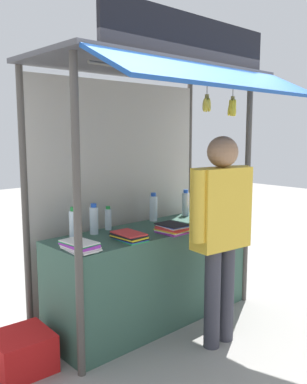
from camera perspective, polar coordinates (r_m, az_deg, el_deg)
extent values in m
plane|color=gray|center=(4.26, 0.00, -16.97)|extent=(20.00, 20.00, 0.00)
cube|color=#385B4C|center=(4.09, 0.00, -11.21)|extent=(2.08, 0.65, 0.91)
cylinder|color=#4C4742|center=(3.03, -10.35, -4.03)|extent=(0.06, 0.06, 2.36)
cylinder|color=#4C4742|center=(4.49, 12.67, -0.11)|extent=(0.06, 0.06, 2.36)
cylinder|color=#4C4742|center=(3.74, -17.19, -1.93)|extent=(0.06, 0.06, 2.36)
cylinder|color=#4C4742|center=(4.99, 4.86, 0.90)|extent=(0.06, 0.06, 2.36)
cube|color=#B7B2A8|center=(4.29, -4.55, -0.65)|extent=(2.04, 0.04, 2.31)
cube|color=#3F3F44|center=(3.89, 0.13, 16.58)|extent=(2.28, 1.02, 0.04)
cube|color=#194799|center=(3.36, 9.36, 15.45)|extent=(2.24, 0.51, 0.26)
cube|color=black|center=(3.61, 5.48, 20.36)|extent=(1.88, 0.04, 0.35)
cylinder|color=#59544C|center=(3.59, 4.79, 15.64)|extent=(1.98, 0.02, 0.02)
cylinder|color=silver|center=(3.76, -8.17, -3.90)|extent=(0.08, 0.08, 0.25)
cylinder|color=blue|center=(3.74, -8.21, -1.81)|extent=(0.05, 0.05, 0.03)
cylinder|color=silver|center=(4.27, -0.01, -2.28)|extent=(0.08, 0.08, 0.26)
cylinder|color=blue|center=(4.25, -0.01, -0.34)|extent=(0.05, 0.05, 0.04)
cylinder|color=silver|center=(4.56, 4.42, -1.67)|extent=(0.08, 0.08, 0.25)
cylinder|color=blue|center=(4.54, 4.44, 0.10)|extent=(0.05, 0.05, 0.03)
cylinder|color=silver|center=(3.63, -10.90, -4.44)|extent=(0.08, 0.08, 0.24)
cylinder|color=#198C33|center=(3.61, -10.96, -2.31)|extent=(0.05, 0.05, 0.03)
cylinder|color=silver|center=(3.92, -6.24, -3.74)|extent=(0.06, 0.06, 0.20)
cylinder|color=#198C33|center=(3.90, -6.26, -2.14)|extent=(0.04, 0.04, 0.03)
cube|color=purple|center=(3.79, 2.50, -5.55)|extent=(0.20, 0.26, 0.01)
cube|color=purple|center=(3.78, 2.53, -5.45)|extent=(0.23, 0.28, 0.01)
cube|color=white|center=(3.78, 2.50, -5.32)|extent=(0.23, 0.27, 0.01)
cube|color=yellow|center=(3.78, 2.47, -5.17)|extent=(0.22, 0.27, 0.01)
cube|color=red|center=(3.77, 2.70, -5.06)|extent=(0.23, 0.27, 0.01)
cube|color=red|center=(3.77, 2.58, -4.91)|extent=(0.21, 0.26, 0.01)
cube|color=white|center=(3.78, 2.69, -4.70)|extent=(0.22, 0.27, 0.01)
cube|color=blue|center=(3.79, 2.62, -4.55)|extent=(0.23, 0.27, 0.01)
cube|color=black|center=(3.77, 2.46, -4.45)|extent=(0.20, 0.26, 0.01)
cube|color=green|center=(4.49, 7.21, -3.45)|extent=(0.24, 0.26, 0.01)
cube|color=blue|center=(4.48, 7.16, -3.39)|extent=(0.25, 0.27, 0.01)
cube|color=orange|center=(4.48, 7.10, -3.25)|extent=(0.25, 0.27, 0.01)
cube|color=purple|center=(4.48, 7.13, -3.15)|extent=(0.24, 0.27, 0.01)
cube|color=green|center=(4.48, 7.28, -3.06)|extent=(0.24, 0.27, 0.01)
cube|color=white|center=(4.48, 7.24, -2.94)|extent=(0.22, 0.25, 0.01)
cube|color=green|center=(4.47, 7.27, -2.79)|extent=(0.24, 0.27, 0.01)
cube|color=orange|center=(4.47, 7.21, -2.61)|extent=(0.24, 0.27, 0.01)
cube|color=white|center=(3.30, -10.15, -7.80)|extent=(0.21, 0.31, 0.01)
cube|color=white|center=(3.29, -9.89, -7.69)|extent=(0.20, 0.31, 0.01)
cube|color=white|center=(3.30, -10.00, -7.41)|extent=(0.20, 0.31, 0.01)
cube|color=purple|center=(3.29, -10.07, -7.24)|extent=(0.18, 0.30, 0.01)
cube|color=purple|center=(3.27, -10.13, -7.09)|extent=(0.21, 0.31, 0.01)
cube|color=green|center=(3.29, -10.14, -6.86)|extent=(0.21, 0.32, 0.01)
cube|color=white|center=(3.28, -10.16, -6.73)|extent=(0.20, 0.31, 0.01)
cube|color=green|center=(3.55, -3.21, -6.54)|extent=(0.20, 0.30, 0.01)
cube|color=blue|center=(3.55, -3.32, -6.41)|extent=(0.19, 0.29, 0.01)
cube|color=black|center=(3.55, -3.31, -6.22)|extent=(0.22, 0.31, 0.01)
cube|color=yellow|center=(3.53, -3.36, -6.11)|extent=(0.20, 0.30, 0.01)
cube|color=black|center=(3.53, -3.48, -5.93)|extent=(0.19, 0.30, 0.01)
cube|color=black|center=(3.53, -3.31, -5.81)|extent=(0.19, 0.29, 0.01)
cube|color=red|center=(3.52, -3.43, -5.65)|extent=(0.20, 0.30, 0.01)
cylinder|color=#332D23|center=(3.76, 7.36, 14.08)|extent=(0.01, 0.01, 0.12)
cylinder|color=olive|center=(3.75, 7.33, 12.83)|extent=(0.04, 0.04, 0.04)
ellipsoid|color=gold|center=(3.76, 7.42, 11.73)|extent=(0.04, 0.06, 0.13)
ellipsoid|color=gold|center=(3.77, 7.21, 11.75)|extent=(0.06, 0.05, 0.13)
ellipsoid|color=gold|center=(3.75, 7.00, 11.78)|extent=(0.07, 0.05, 0.13)
ellipsoid|color=gold|center=(3.74, 7.18, 11.76)|extent=(0.03, 0.06, 0.13)
ellipsoid|color=gold|center=(3.73, 7.44, 11.82)|extent=(0.08, 0.06, 0.13)
ellipsoid|color=gold|center=(3.75, 7.60, 11.76)|extent=(0.07, 0.05, 0.13)
cylinder|color=#332D23|center=(4.05, 10.84, 13.61)|extent=(0.01, 0.01, 0.12)
cylinder|color=olive|center=(4.05, 10.81, 12.48)|extent=(0.04, 0.04, 0.04)
ellipsoid|color=yellow|center=(4.06, 10.92, 11.24)|extent=(0.04, 0.07, 0.16)
ellipsoid|color=yellow|center=(4.07, 10.68, 11.28)|extent=(0.08, 0.07, 0.16)
ellipsoid|color=yellow|center=(4.06, 10.45, 11.29)|extent=(0.09, 0.04, 0.16)
ellipsoid|color=yellow|center=(4.04, 10.52, 11.26)|extent=(0.06, 0.06, 0.16)
ellipsoid|color=yellow|center=(4.03, 10.62, 11.27)|extent=(0.04, 0.07, 0.16)
ellipsoid|color=yellow|center=(4.02, 10.80, 11.27)|extent=(0.06, 0.06, 0.17)
ellipsoid|color=yellow|center=(4.03, 11.00, 11.25)|extent=(0.07, 0.04, 0.16)
ellipsoid|color=yellow|center=(4.05, 11.00, 11.24)|extent=(0.06, 0.06, 0.16)
cylinder|color=#383842|center=(3.64, 8.01, -14.32)|extent=(0.14, 0.14, 0.85)
cylinder|color=#383842|center=(3.78, 9.93, -13.47)|extent=(0.14, 0.14, 0.85)
cube|color=gold|center=(3.49, 9.27, -2.19)|extent=(0.53, 0.27, 0.68)
cylinder|color=gold|center=(3.27, 6.24, -1.95)|extent=(0.11, 0.11, 0.57)
cylinder|color=gold|center=(3.71, 11.98, -0.86)|extent=(0.11, 0.11, 0.57)
sphere|color=#936B4C|center=(3.44, 9.45, 5.46)|extent=(0.26, 0.26, 0.26)
cube|color=red|center=(3.56, -17.55, -20.19)|extent=(0.44, 0.44, 0.29)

